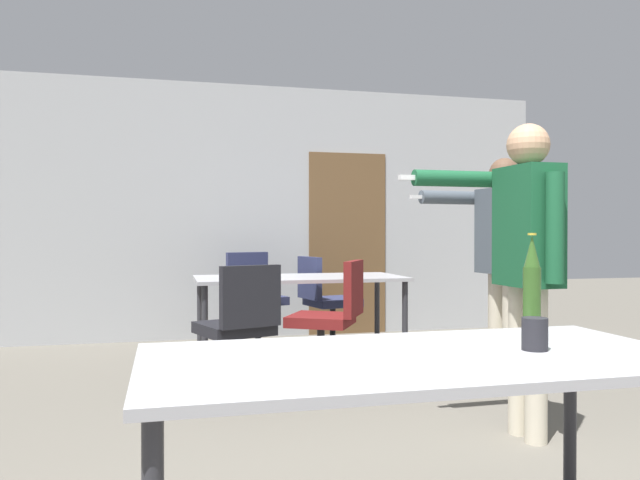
# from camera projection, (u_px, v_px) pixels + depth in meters

# --- Properties ---
(back_wall) EXTENTS (6.75, 0.12, 2.76)m
(back_wall) POSITION_uv_depth(u_px,v_px,m) (253.00, 212.00, 6.87)
(back_wall) COLOR #B2B5B7
(back_wall) RESTS_ON ground_plane
(conference_table_near) EXTENTS (1.73, 0.83, 0.76)m
(conference_table_near) POSITION_uv_depth(u_px,v_px,m) (419.00, 377.00, 1.95)
(conference_table_near) COLOR #A8A8AD
(conference_table_near) RESTS_ON ground_plane
(conference_table_far) EXTENTS (1.81, 0.84, 0.76)m
(conference_table_far) POSITION_uv_depth(u_px,v_px,m) (300.00, 284.00, 5.47)
(conference_table_far) COLOR #A8A8AD
(conference_table_far) RESTS_ON ground_plane
(person_right_polo) EXTENTS (0.82, 0.65, 1.71)m
(person_right_polo) POSITION_uv_depth(u_px,v_px,m) (503.00, 247.00, 4.75)
(person_right_polo) COLOR beige
(person_right_polo) RESTS_ON ground_plane
(person_left_plaid) EXTENTS (0.79, 0.58, 1.75)m
(person_left_plaid) POSITION_uv_depth(u_px,v_px,m) (525.00, 246.00, 3.45)
(person_left_plaid) COLOR beige
(person_left_plaid) RESTS_ON ground_plane
(office_chair_near_pushed) EXTENTS (0.60, 0.64, 0.92)m
(office_chair_near_pushed) POSITION_uv_depth(u_px,v_px,m) (239.00, 334.00, 4.37)
(office_chair_near_pushed) COLOR black
(office_chair_near_pushed) RESTS_ON ground_plane
(office_chair_mid_tucked) EXTENTS (0.61, 0.55, 0.91)m
(office_chair_mid_tucked) POSITION_uv_depth(u_px,v_px,m) (326.00, 305.00, 6.27)
(office_chair_mid_tucked) COLOR black
(office_chair_mid_tucked) RESTS_ON ground_plane
(office_chair_far_left) EXTENTS (0.67, 0.65, 0.93)m
(office_chair_far_left) POSITION_uv_depth(u_px,v_px,m) (330.00, 325.00, 4.78)
(office_chair_far_left) COLOR black
(office_chair_far_left) RESTS_ON ground_plane
(office_chair_side_rolled) EXTENTS (0.58, 0.62, 0.95)m
(office_chair_side_rolled) POSITION_uv_depth(u_px,v_px,m) (255.00, 303.00, 6.14)
(office_chair_side_rolled) COLOR black
(office_chair_side_rolled) RESTS_ON ground_plane
(beer_bottle) EXTENTS (0.06, 0.06, 0.38)m
(beer_bottle) POSITION_uv_depth(u_px,v_px,m) (532.00, 289.00, 2.26)
(beer_bottle) COLOR #2D511E
(beer_bottle) RESTS_ON conference_table_near
(drink_cup) EXTENTS (0.08, 0.08, 0.11)m
(drink_cup) POSITION_uv_depth(u_px,v_px,m) (535.00, 334.00, 2.02)
(drink_cup) COLOR #232328
(drink_cup) RESTS_ON conference_table_near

